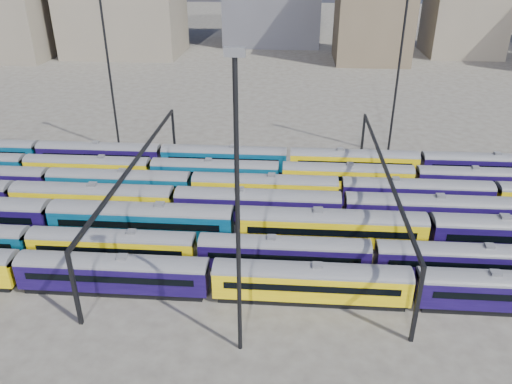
{
  "coord_description": "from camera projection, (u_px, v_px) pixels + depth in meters",
  "views": [
    {
      "loc": [
        -1.21,
        -54.44,
        31.69
      ],
      "look_at": [
        -5.43,
        2.24,
        3.0
      ],
      "focal_mm": 35.0,
      "sensor_mm": 36.0,
      "label": 1
    }
  ],
  "objects": [
    {
      "name": "gantry_1",
      "position": [
        136.0,
        169.0,
        60.93
      ],
      "size": [
        0.35,
        40.35,
        8.03
      ],
      "color": "black",
      "rests_on": "ground"
    },
    {
      "name": "rake_5",
      "position": [
        281.0,
        172.0,
        70.65
      ],
      "size": [
        111.73,
        2.73,
        4.58
      ],
      "color": "black",
      "rests_on": "ground"
    },
    {
      "name": "rake_4",
      "position": [
        340.0,
        188.0,
        65.61
      ],
      "size": [
        118.22,
        2.88,
        4.85
      ],
      "color": "black",
      "rests_on": "ground"
    },
    {
      "name": "mast_2",
      "position": [
        238.0,
        207.0,
        37.12
      ],
      "size": [
        1.4,
        0.5,
        25.6
      ],
      "color": "black",
      "rests_on": "ground"
    },
    {
      "name": "rake_1",
      "position": [
        373.0,
        254.0,
        52.17
      ],
      "size": [
        111.26,
        2.72,
        4.56
      ],
      "color": "black",
      "rests_on": "ground"
    },
    {
      "name": "ground",
      "position": [
        298.0,
        223.0,
        62.67
      ],
      "size": [
        500.0,
        500.0,
        0.0
      ],
      "primitive_type": "plane",
      "color": "#47433C",
      "rests_on": "ground"
    },
    {
      "name": "rake_6",
      "position": [
        224.0,
        156.0,
        75.64
      ],
      "size": [
        96.73,
        2.84,
        4.76
      ],
      "color": "black",
      "rests_on": "ground"
    },
    {
      "name": "mast_1",
      "position": [
        109.0,
        68.0,
        77.95
      ],
      "size": [
        1.4,
        0.5,
        25.6
      ],
      "color": "black",
      "rests_on": "ground"
    },
    {
      "name": "rake_3",
      "position": [
        258.0,
        202.0,
        61.79
      ],
      "size": [
        104.2,
        3.05,
        5.14
      ],
      "color": "black",
      "rests_on": "ground"
    },
    {
      "name": "mast_3",
      "position": [
        399.0,
        69.0,
        76.75
      ],
      "size": [
        1.4,
        0.5,
        25.6
      ],
      "color": "black",
      "rests_on": "ground"
    },
    {
      "name": "rake_2",
      "position": [
        235.0,
        221.0,
        57.43
      ],
      "size": [
        130.96,
        3.19,
        5.38
      ],
      "color": "black",
      "rests_on": "ground"
    },
    {
      "name": "gantry_2",
      "position": [
        385.0,
        176.0,
        58.95
      ],
      "size": [
        0.35,
        40.35,
        8.03
      ],
      "color": "black",
      "rests_on": "ground"
    }
  ]
}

